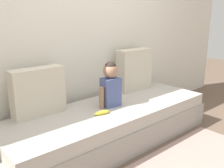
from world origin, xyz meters
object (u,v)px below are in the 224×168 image
at_px(couch, 111,125).
at_px(banana, 102,113).
at_px(throw_pillow_right, 134,70).
at_px(throw_pillow_left, 38,92).
at_px(toddler, 111,84).

bearing_deg(couch, banana, -153.64).
xyz_separation_m(throw_pillow_right, banana, (-0.86, -0.40, -0.24)).
xyz_separation_m(couch, throw_pillow_left, (-0.66, 0.30, 0.43)).
height_order(couch, banana, banana).
relative_size(throw_pillow_left, banana, 2.99).
distance_m(couch, toddler, 0.45).
xyz_separation_m(couch, throw_pillow_right, (0.66, 0.30, 0.47)).
bearing_deg(couch, throw_pillow_right, 24.78).
height_order(throw_pillow_left, throw_pillow_right, throw_pillow_right).
height_order(throw_pillow_left, toddler, toddler).
height_order(couch, throw_pillow_left, throw_pillow_left).
xyz_separation_m(couch, toddler, (0.03, 0.04, 0.44)).
relative_size(couch, banana, 14.04).
xyz_separation_m(couch, banana, (-0.20, -0.10, 0.22)).
bearing_deg(toddler, throw_pillow_right, 22.80).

